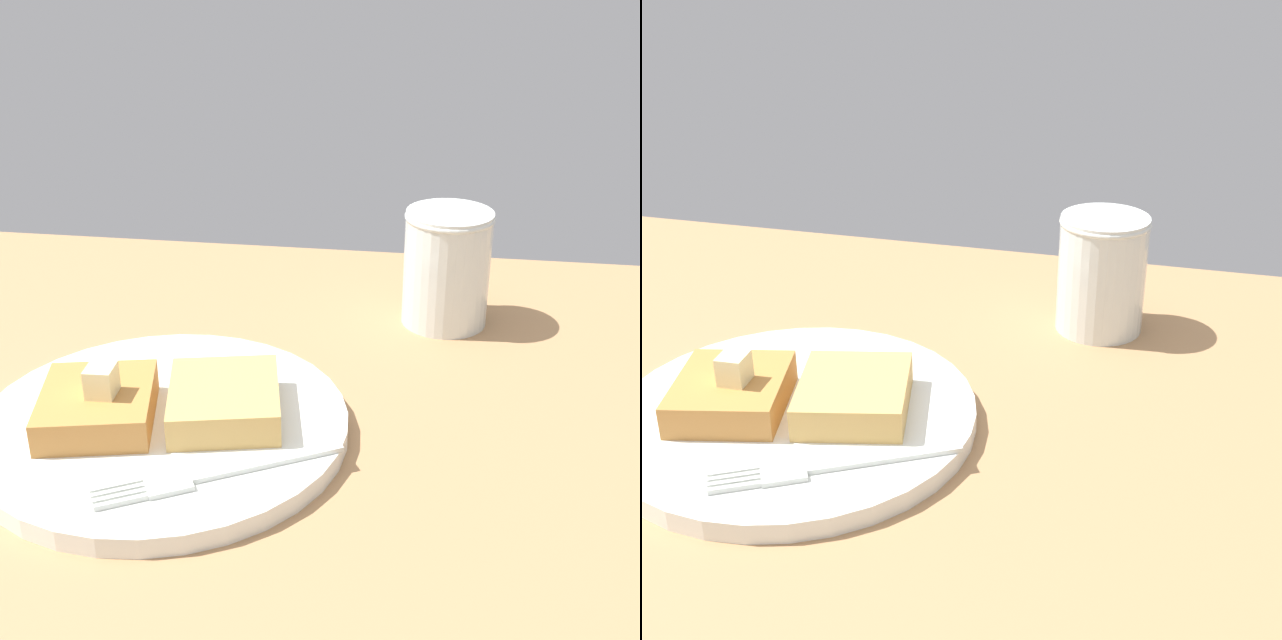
{
  "view_description": "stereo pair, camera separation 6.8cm",
  "coord_description": "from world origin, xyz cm",
  "views": [
    {
      "loc": [
        21.3,
        -38.92,
        36.05
      ],
      "look_at": [
        12.4,
        21.76,
        6.39
      ],
      "focal_mm": 50.0,
      "sensor_mm": 36.0,
      "label": 1
    },
    {
      "loc": [
        27.97,
        -37.56,
        36.05
      ],
      "look_at": [
        12.4,
        21.76,
        6.39
      ],
      "focal_mm": 50.0,
      "sensor_mm": 36.0,
      "label": 2
    }
  ],
  "objects": [
    {
      "name": "syrup_jar",
      "position": [
        21.8,
        32.35,
        6.57
      ],
      "size": [
        7.57,
        7.57,
        10.09
      ],
      "color": "#56290A",
      "rests_on": "table_surface"
    },
    {
      "name": "fork",
      "position": [
        7.74,
        4.85,
        3.48
      ],
      "size": [
        14.66,
        9.08,
        0.36
      ],
      "color": "silver",
      "rests_on": "plate"
    },
    {
      "name": "plate",
      "position": [
        3.0,
        11.17,
        2.7
      ],
      "size": [
        25.61,
        25.61,
        1.41
      ],
      "color": "white",
      "rests_on": "table_surface"
    },
    {
      "name": "toast_slice_left",
      "position": [
        -1.18,
        10.21,
        4.47
      ],
      "size": [
        9.17,
        10.01,
        2.34
      ],
      "primitive_type": "cube",
      "rotation": [
        0.0,
        0.0,
        0.23
      ],
      "color": "#B97B3B",
      "rests_on": "plate"
    },
    {
      "name": "butter_pat_primary",
      "position": [
        -0.56,
        9.91,
        6.67
      ],
      "size": [
        1.95,
        2.14,
        2.06
      ],
      "primitive_type": "cube",
      "rotation": [
        0.0,
        0.0,
        1.62
      ],
      "color": "#F1E9AF",
      "rests_on": "toast_slice_left"
    },
    {
      "name": "toast_slice_middle",
      "position": [
        7.19,
        12.13,
        4.47
      ],
      "size": [
        9.17,
        10.01,
        2.34
      ],
      "primitive_type": "cube",
      "rotation": [
        0.0,
        0.0,
        0.23
      ],
      "color": "tan",
      "rests_on": "plate"
    },
    {
      "name": "table_surface",
      "position": [
        0.0,
        0.0,
        0.94
      ],
      "size": [
        96.18,
        96.18,
        1.89
      ],
      "primitive_type": "cube",
      "color": "#A2784F",
      "rests_on": "ground"
    }
  ]
}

